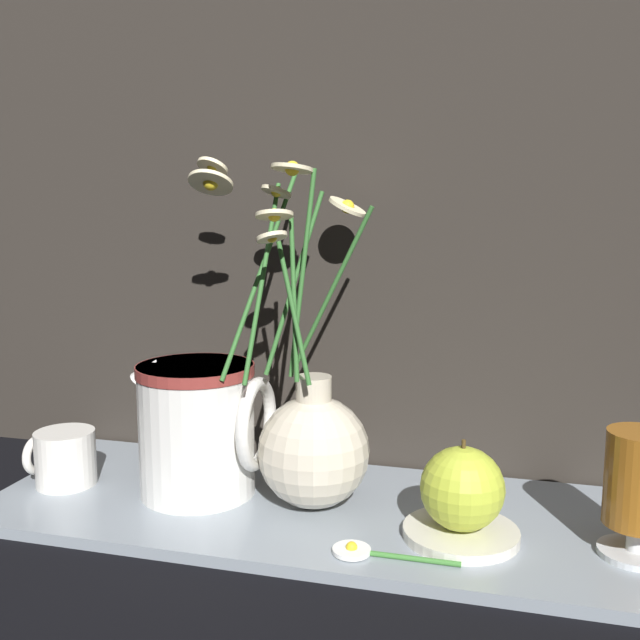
% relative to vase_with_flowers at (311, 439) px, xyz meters
% --- Properties ---
extents(ground_plane, '(6.00, 6.00, 0.00)m').
position_rel_vase_with_flowers_xyz_m(ground_plane, '(0.01, 0.00, -0.09)').
color(ground_plane, black).
extents(shelf, '(0.73, 0.27, 0.01)m').
position_rel_vase_with_flowers_xyz_m(shelf, '(0.01, 0.00, -0.08)').
color(shelf, gray).
rests_on(shelf, ground_plane).
extents(backdrop_wall, '(1.23, 0.02, 1.10)m').
position_rel_vase_with_flowers_xyz_m(backdrop_wall, '(0.01, 0.15, 0.46)').
color(backdrop_wall, '#2D2823').
rests_on(backdrop_wall, ground_plane).
extents(vase_with_flowers, '(0.21, 0.18, 0.37)m').
position_rel_vase_with_flowers_xyz_m(vase_with_flowers, '(0.00, 0.00, 0.00)').
color(vase_with_flowers, beige).
rests_on(vase_with_flowers, shelf).
extents(yellow_mug, '(0.08, 0.07, 0.06)m').
position_rel_vase_with_flowers_xyz_m(yellow_mug, '(-0.29, -0.02, -0.04)').
color(yellow_mug, silver).
rests_on(yellow_mug, shelf).
extents(ceramic_pitcher, '(0.15, 0.13, 0.16)m').
position_rel_vase_with_flowers_xyz_m(ceramic_pitcher, '(-0.13, 0.00, 0.01)').
color(ceramic_pitcher, white).
rests_on(ceramic_pitcher, shelf).
extents(tea_glass, '(0.07, 0.07, 0.12)m').
position_rel_vase_with_flowers_xyz_m(tea_glass, '(0.32, -0.03, -0.01)').
color(tea_glass, silver).
rests_on(tea_glass, shelf).
extents(saucer_plate, '(0.11, 0.11, 0.01)m').
position_rel_vase_with_flowers_xyz_m(saucer_plate, '(0.16, -0.04, -0.07)').
color(saucer_plate, silver).
rests_on(saucer_plate, shelf).
extents(orange_fruit, '(0.08, 0.08, 0.09)m').
position_rel_vase_with_flowers_xyz_m(orange_fruit, '(0.16, -0.04, -0.02)').
color(orange_fruit, '#B7C638').
rests_on(orange_fruit, saucer_plate).
extents(loose_daisy, '(0.12, 0.04, 0.01)m').
position_rel_vase_with_flowers_xyz_m(loose_daisy, '(0.08, -0.09, -0.07)').
color(loose_daisy, '#3D7A33').
rests_on(loose_daisy, shelf).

